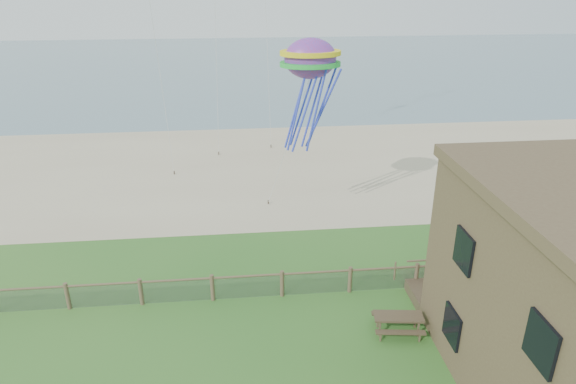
# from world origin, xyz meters

# --- Properties ---
(sand_beach) EXTENTS (72.00, 20.00, 0.02)m
(sand_beach) POSITION_xyz_m (0.00, 22.00, 0.00)
(sand_beach) COLOR tan
(sand_beach) RESTS_ON ground
(ocean) EXTENTS (160.00, 68.00, 0.02)m
(ocean) POSITION_xyz_m (0.00, 66.00, 0.00)
(ocean) COLOR slate
(ocean) RESTS_ON ground
(chainlink_fence) EXTENTS (36.20, 0.20, 1.25)m
(chainlink_fence) POSITION_xyz_m (0.00, 6.00, 0.55)
(chainlink_fence) COLOR brown
(chainlink_fence) RESTS_ON ground
(motel_deck) EXTENTS (15.00, 2.00, 0.50)m
(motel_deck) POSITION_xyz_m (13.00, 5.00, 0.25)
(motel_deck) COLOR brown
(motel_deck) RESTS_ON ground
(picnic_table) EXTENTS (2.08, 1.67, 0.81)m
(picnic_table) POSITION_xyz_m (4.29, 3.11, 0.40)
(picnic_table) COLOR brown
(picnic_table) RESTS_ON ground
(octopus_kite) EXTENTS (3.63, 3.17, 6.25)m
(octopus_kite) POSITION_xyz_m (2.05, 12.65, 7.54)
(octopus_kite) COLOR #D82248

